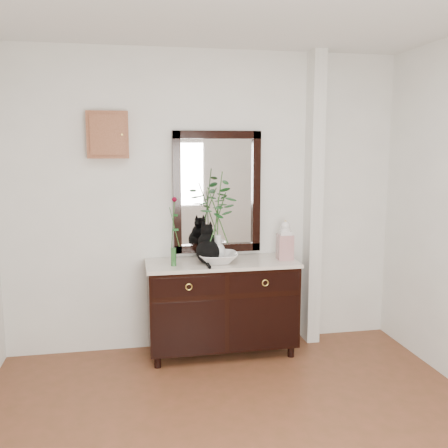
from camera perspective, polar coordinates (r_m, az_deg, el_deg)
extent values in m
cube|color=white|center=(4.54, -2.07, 2.51)|extent=(3.60, 0.04, 2.70)
cube|color=white|center=(4.72, 10.18, 2.62)|extent=(0.12, 0.20, 2.70)
cube|color=black|center=(4.51, -0.24, -9.14)|extent=(1.30, 0.50, 0.82)
cube|color=silver|center=(4.40, -0.24, -4.50)|extent=(1.33, 0.52, 0.03)
cube|color=black|center=(4.53, -0.80, 3.65)|extent=(0.80, 0.06, 1.10)
cube|color=white|center=(4.55, -0.83, 3.66)|extent=(0.66, 0.01, 0.96)
cube|color=brown|center=(4.42, -13.15, 9.90)|extent=(0.35, 0.10, 0.40)
imported|color=silver|center=(4.35, -0.71, -3.88)|extent=(0.38, 0.38, 0.09)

